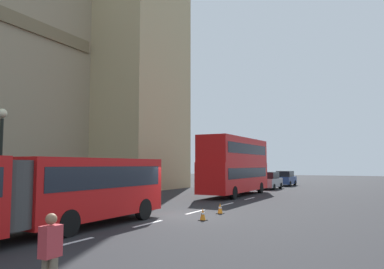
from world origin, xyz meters
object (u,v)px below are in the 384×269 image
(double_decker_bus, at_px, (235,164))
(traffic_cone_middle, at_px, (220,208))
(traffic_cone_west, at_px, (203,214))
(sedan_trailing, at_px, (286,178))
(sedan_lead, at_px, (269,181))
(pedestrian_near_cones, at_px, (50,255))
(street_lamp, at_px, (0,155))

(double_decker_bus, distance_m, traffic_cone_middle, 12.23)
(traffic_cone_west, bearing_deg, traffic_cone_middle, 5.04)
(sedan_trailing, xyz_separation_m, traffic_cone_middle, (-28.09, -3.20, -0.63))
(sedan_lead, height_order, pedestrian_near_cones, sedan_lead)
(traffic_cone_west, distance_m, pedestrian_near_cones, 10.90)
(double_decker_bus, relative_size, street_lamp, 2.00)
(sedan_lead, bearing_deg, traffic_cone_middle, -171.18)
(sedan_trailing, relative_size, traffic_cone_west, 7.59)
(sedan_trailing, xyz_separation_m, traffic_cone_west, (-30.67, -3.43, -0.63))
(traffic_cone_middle, relative_size, pedestrian_near_cones, 0.34)
(pedestrian_near_cones, bearing_deg, sedan_lead, 9.10)
(sedan_lead, bearing_deg, street_lamp, 170.50)
(double_decker_bus, xyz_separation_m, traffic_cone_middle, (-11.46, -3.50, -2.43))
(traffic_cone_middle, bearing_deg, sedan_lead, 8.82)
(sedan_lead, distance_m, traffic_cone_west, 23.86)
(double_decker_bus, relative_size, sedan_lead, 2.40)
(double_decker_bus, distance_m, sedan_lead, 9.73)
(traffic_cone_middle, relative_size, street_lamp, 0.11)
(double_decker_bus, relative_size, sedan_trailing, 2.40)
(double_decker_bus, height_order, sedan_lead, double_decker_bus)
(street_lamp, relative_size, pedestrian_near_cones, 3.12)
(traffic_cone_middle, bearing_deg, sedan_trailing, 6.50)
(sedan_lead, distance_m, sedan_trailing, 7.07)
(pedestrian_near_cones, bearing_deg, sedan_trailing, 7.48)
(traffic_cone_middle, bearing_deg, traffic_cone_west, -174.96)
(traffic_cone_west, xyz_separation_m, street_lamp, (-4.74, 8.23, 2.77))
(sedan_trailing, distance_m, pedestrian_near_cones, 41.72)
(sedan_lead, relative_size, traffic_cone_middle, 7.59)
(traffic_cone_west, bearing_deg, pedestrian_near_cones, -169.40)
(double_decker_bus, xyz_separation_m, pedestrian_near_cones, (-24.73, -5.73, -1.80))
(traffic_cone_west, bearing_deg, street_lamp, 119.91)
(sedan_trailing, bearing_deg, traffic_cone_middle, -173.50)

